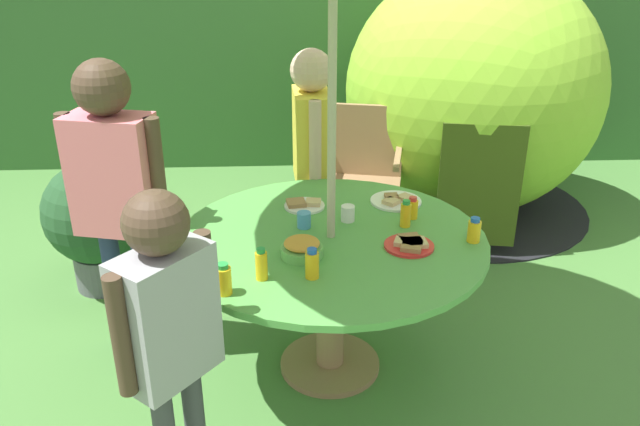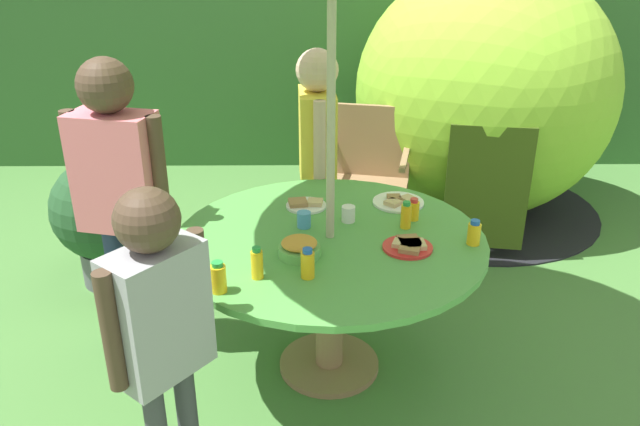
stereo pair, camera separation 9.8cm
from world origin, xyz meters
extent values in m
cube|color=#477A38|center=(0.00, 0.00, -0.01)|extent=(10.00, 10.00, 0.02)
cube|color=#33602D|center=(0.00, 3.13, 0.97)|extent=(9.00, 0.70, 1.93)
cylinder|color=#93704C|center=(0.00, 0.00, 0.01)|extent=(0.47, 0.47, 0.03)
cylinder|color=#93704C|center=(0.00, 0.00, 0.34)|extent=(0.13, 0.13, 0.67)
cylinder|color=#519E47|center=(0.00, 0.00, 0.69)|extent=(1.36, 1.36, 0.03)
cylinder|color=#B7AD8C|center=(0.00, 0.00, 1.19)|extent=(0.04, 0.04, 2.39)
cylinder|color=#93704C|center=(-0.02, 1.05, 0.21)|extent=(0.04, 0.04, 0.41)
cylinder|color=#93704C|center=(0.44, 0.96, 0.21)|extent=(0.04, 0.04, 0.41)
cylinder|color=#93704C|center=(0.07, 1.44, 0.21)|extent=(0.04, 0.04, 0.41)
cylinder|color=#93704C|center=(0.52, 1.35, 0.21)|extent=(0.04, 0.04, 0.41)
cube|color=#93704C|center=(0.25, 1.20, 0.43)|extent=(0.59, 0.54, 0.04)
cube|color=#93704C|center=(0.30, 1.40, 0.68)|extent=(0.50, 0.14, 0.46)
cube|color=#93704C|center=(0.03, 1.25, 0.65)|extent=(0.13, 0.44, 0.03)
cube|color=#93704C|center=(0.48, 1.15, 0.65)|extent=(0.13, 0.44, 0.03)
ellipsoid|color=#8CC633|center=(1.11, 1.86, 0.87)|extent=(2.02, 1.91, 1.75)
cylinder|color=black|center=(1.11, 1.86, 0.01)|extent=(2.09, 2.09, 0.01)
cube|color=#314511|center=(0.98, 1.07, 0.48)|extent=(0.50, 0.11, 0.79)
cylinder|color=#595960|center=(-1.27, 0.83, 0.11)|extent=(0.33, 0.33, 0.22)
sphere|color=#234C28|center=(-1.27, 0.83, 0.47)|extent=(0.59, 0.59, 0.59)
cylinder|color=#3F3F47|center=(-0.05, 0.97, 0.30)|extent=(0.08, 0.08, 0.61)
cylinder|color=#3F3F47|center=(-0.05, 0.83, 0.30)|extent=(0.08, 0.08, 0.61)
cube|color=yellow|center=(-0.05, 0.90, 0.86)|extent=(0.21, 0.36, 0.51)
cylinder|color=#D8B293|center=(-0.06, 1.09, 0.89)|extent=(0.07, 0.07, 0.46)
cylinder|color=#D8B293|center=(-0.04, 0.70, 0.89)|extent=(0.07, 0.07, 0.46)
sphere|color=#D8B293|center=(-0.05, 0.90, 1.24)|extent=(0.23, 0.23, 0.23)
cylinder|color=navy|center=(-1.04, 0.24, 0.32)|extent=(0.09, 0.09, 0.65)
cylinder|color=navy|center=(-0.88, 0.21, 0.32)|extent=(0.09, 0.09, 0.65)
cube|color=#EA727F|center=(-0.96, 0.22, 0.92)|extent=(0.41, 0.29, 0.55)
cylinder|color=#4C3828|center=(-1.16, 0.27, 0.95)|extent=(0.07, 0.07, 0.49)
cylinder|color=#4C3828|center=(-0.76, 0.18, 0.95)|extent=(0.07, 0.07, 0.49)
sphere|color=#4C3828|center=(-0.96, 0.22, 1.31)|extent=(0.24, 0.24, 0.24)
cylinder|color=#3F3F47|center=(-0.54, -0.66, 0.28)|extent=(0.08, 0.08, 0.55)
cube|color=#99999E|center=(-0.58, -0.71, 0.78)|extent=(0.34, 0.36, 0.47)
cylinder|color=#4C3828|center=(-0.69, -0.85, 0.81)|extent=(0.06, 0.06, 0.42)
cylinder|color=#4C3828|center=(-0.47, -0.58, 0.81)|extent=(0.06, 0.06, 0.42)
sphere|color=#4C3828|center=(-0.58, -0.71, 1.12)|extent=(0.21, 0.21, 0.21)
cylinder|color=#66B259|center=(-0.13, -0.17, 0.72)|extent=(0.17, 0.17, 0.04)
ellipsoid|color=gold|center=(-0.13, -0.17, 0.76)|extent=(0.15, 0.15, 0.04)
cylinder|color=white|center=(-0.11, 0.32, 0.71)|extent=(0.19, 0.19, 0.01)
cube|color=tan|center=(-0.07, 0.32, 0.72)|extent=(0.08, 0.08, 0.02)
cube|color=#9E7547|center=(-0.15, 0.32, 0.72)|extent=(0.10, 0.10, 0.02)
cylinder|color=red|center=(0.32, -0.12, 0.71)|extent=(0.21, 0.21, 0.01)
cube|color=tan|center=(0.35, -0.12, 0.72)|extent=(0.09, 0.09, 0.02)
cube|color=#9E7547|center=(0.33, -0.09, 0.72)|extent=(0.10, 0.10, 0.02)
cube|color=tan|center=(0.30, -0.11, 0.72)|extent=(0.09, 0.09, 0.02)
cube|color=#9E7547|center=(0.33, -0.15, 0.72)|extent=(0.11, 0.11, 0.02)
cylinder|color=white|center=(0.34, 0.35, 0.71)|extent=(0.25, 0.25, 0.01)
cube|color=tan|center=(0.39, 0.36, 0.72)|extent=(0.09, 0.09, 0.02)
cube|color=#9E7547|center=(0.32, 0.37, 0.72)|extent=(0.07, 0.07, 0.02)
cube|color=tan|center=(0.31, 0.31, 0.72)|extent=(0.09, 0.09, 0.02)
cylinder|color=yellow|center=(-0.09, -0.35, 0.75)|extent=(0.05, 0.05, 0.11)
cylinder|color=blue|center=(-0.09, -0.35, 0.82)|extent=(0.04, 0.04, 0.02)
cylinder|color=yellow|center=(0.39, 0.17, 0.74)|extent=(0.05, 0.05, 0.09)
cylinder|color=red|center=(0.39, 0.17, 0.80)|extent=(0.04, 0.04, 0.02)
cylinder|color=yellow|center=(-0.29, -0.35, 0.76)|extent=(0.05, 0.05, 0.11)
cylinder|color=green|center=(-0.29, -0.35, 0.82)|extent=(0.03, 0.03, 0.02)
cylinder|color=yellow|center=(0.34, 0.09, 0.75)|extent=(0.05, 0.05, 0.11)
cylinder|color=green|center=(0.34, 0.09, 0.82)|extent=(0.03, 0.03, 0.02)
cylinder|color=yellow|center=(-0.42, -0.45, 0.75)|extent=(0.06, 0.06, 0.11)
cylinder|color=green|center=(-0.42, -0.45, 0.82)|extent=(0.04, 0.04, 0.02)
cylinder|color=yellow|center=(0.61, -0.08, 0.75)|extent=(0.06, 0.06, 0.09)
cylinder|color=blue|center=(0.61, -0.08, 0.80)|extent=(0.04, 0.04, 0.02)
cylinder|color=white|center=(0.09, 0.15, 0.74)|extent=(0.06, 0.06, 0.07)
cylinder|color=#4C99D8|center=(-0.11, 0.10, 0.74)|extent=(0.06, 0.06, 0.07)
camera|label=1|loc=(-0.17, -2.47, 1.95)|focal=35.66mm
camera|label=2|loc=(-0.07, -2.47, 1.95)|focal=35.66mm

